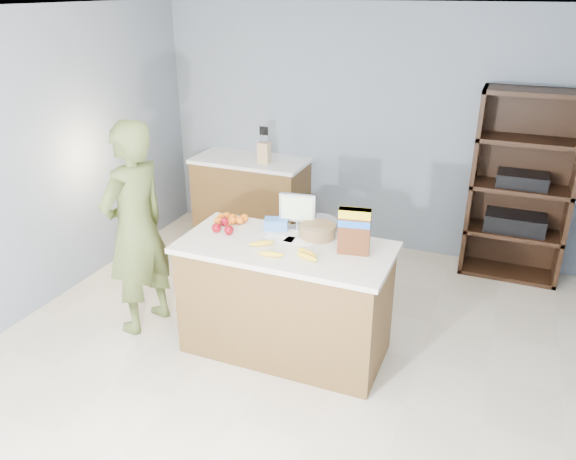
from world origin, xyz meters
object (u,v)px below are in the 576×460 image
at_px(tv, 297,209).
at_px(cereal_box, 354,228).
at_px(counter_peninsula, 286,303).
at_px(person, 136,229).
at_px(shelving_unit, 520,190).

height_order(tv, cereal_box, cereal_box).
relative_size(counter_peninsula, tv, 5.53).
distance_m(person, cereal_box, 1.74).
xyz_separation_m(counter_peninsula, cereal_box, (0.49, 0.06, 0.68)).
bearing_deg(counter_peninsula, cereal_box, 6.80).
height_order(shelving_unit, tv, shelving_unit).
bearing_deg(shelving_unit, tv, -132.43).
bearing_deg(cereal_box, person, -174.38).
bearing_deg(counter_peninsula, person, -174.86).
distance_m(shelving_unit, person, 3.52).
relative_size(person, cereal_box, 5.24).
bearing_deg(cereal_box, tv, 153.61).
xyz_separation_m(counter_peninsula, tv, (-0.03, 0.32, 0.64)).
height_order(counter_peninsula, shelving_unit, shelving_unit).
relative_size(counter_peninsula, person, 0.90).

